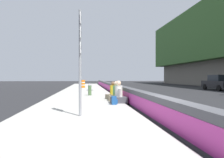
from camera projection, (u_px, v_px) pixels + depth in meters
The scene contains 11 objects.
ground_plane at pixel (165, 125), 7.03m from camera, with size 160.00×160.00×0.00m, color #232326.
sidewalk_strip at pixel (76, 125), 6.75m from camera, with size 80.00×4.40×0.14m, color #A8A59E.
jersey_barrier at pixel (165, 111), 7.03m from camera, with size 76.00×0.45×0.85m.
route_sign_post at pixel (80, 54), 7.86m from camera, with size 0.44×0.09×3.60m.
fire_hydrant at pixel (90, 89), 16.79m from camera, with size 0.26×0.46×0.88m.
seated_person_foreground at pixel (119, 96), 11.88m from camera, with size 0.73×0.83×1.14m.
seated_person_middle at pixel (116, 95), 12.97m from camera, with size 0.78×0.88×1.09m.
seated_person_rear at pixel (113, 94), 13.92m from camera, with size 0.85×0.92×1.06m.
backpack at pixel (114, 100), 11.16m from camera, with size 0.32×0.28×0.40m.
construction_barrel at pixel (83, 84), 28.79m from camera, with size 0.54×0.54×0.95m.
parked_car_fourth at pixel (219, 83), 25.53m from camera, with size 4.51×1.97×1.71m.
Camera 1 is at (-6.81, 2.33, 1.46)m, focal length 37.29 mm.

